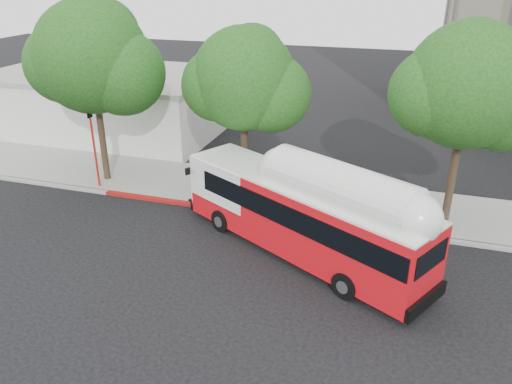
% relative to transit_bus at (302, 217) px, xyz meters
% --- Properties ---
extents(ground, '(120.00, 120.00, 0.00)m').
position_rel_transit_bus_xyz_m(ground, '(-3.12, -1.05, -1.70)').
color(ground, black).
rests_on(ground, ground).
extents(sidewalk, '(60.00, 5.00, 0.15)m').
position_rel_transit_bus_xyz_m(sidewalk, '(-3.12, 5.45, -1.63)').
color(sidewalk, gray).
rests_on(sidewalk, ground).
extents(curb_strip, '(60.00, 0.30, 0.15)m').
position_rel_transit_bus_xyz_m(curb_strip, '(-3.12, 2.85, -1.63)').
color(curb_strip, gray).
rests_on(curb_strip, ground).
extents(red_curb_segment, '(10.00, 0.32, 0.16)m').
position_rel_transit_bus_xyz_m(red_curb_segment, '(-6.12, 2.85, -1.62)').
color(red_curb_segment, maroon).
rests_on(red_curb_segment, ground).
extents(street_tree_left, '(6.67, 5.80, 9.74)m').
position_rel_transit_bus_xyz_m(street_tree_left, '(-11.65, 4.51, 4.90)').
color(street_tree_left, '#2D2116').
rests_on(street_tree_left, ground).
extents(street_tree_mid, '(5.75, 5.00, 8.62)m').
position_rel_transit_bus_xyz_m(street_tree_mid, '(-3.71, 5.01, 4.20)').
color(street_tree_mid, '#2D2116').
rests_on(street_tree_mid, ground).
extents(street_tree_right, '(6.21, 5.40, 9.18)m').
position_rel_transit_bus_xyz_m(street_tree_right, '(6.32, 4.81, 4.55)').
color(street_tree_right, '#2D2116').
rests_on(street_tree_right, ground).
extents(low_commercial_bldg, '(16.20, 10.20, 4.25)m').
position_rel_transit_bus_xyz_m(low_commercial_bldg, '(-17.12, 12.95, 0.45)').
color(low_commercial_bldg, silver).
rests_on(low_commercial_bldg, ground).
extents(transit_bus, '(11.80, 7.82, 3.64)m').
position_rel_transit_bus_xyz_m(transit_bus, '(0.00, 0.00, 0.00)').
color(transit_bus, red).
rests_on(transit_bus, ground).
extents(signal_pole, '(0.12, 0.40, 4.20)m').
position_rel_transit_bus_xyz_m(signal_pole, '(-11.93, 3.37, 0.45)').
color(signal_pole, red).
rests_on(signal_pole, ground).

